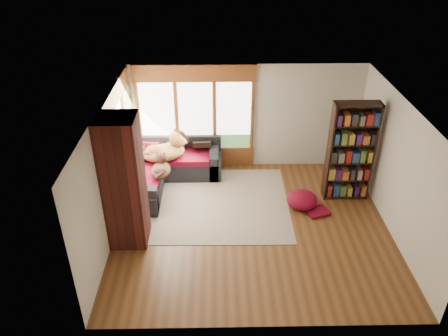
# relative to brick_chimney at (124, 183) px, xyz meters

# --- Properties ---
(floor) EXTENTS (5.50, 5.50, 0.00)m
(floor) POSITION_rel_brick_chimney_xyz_m (2.40, 0.35, -1.30)
(floor) COLOR #563318
(floor) RESTS_ON ground
(ceiling) EXTENTS (5.50, 5.50, 0.00)m
(ceiling) POSITION_rel_brick_chimney_xyz_m (2.40, 0.35, 1.30)
(ceiling) COLOR white
(wall_back) EXTENTS (5.50, 0.04, 2.60)m
(wall_back) POSITION_rel_brick_chimney_xyz_m (2.40, 2.85, 0.00)
(wall_back) COLOR silver
(wall_back) RESTS_ON ground
(wall_front) EXTENTS (5.50, 0.04, 2.60)m
(wall_front) POSITION_rel_brick_chimney_xyz_m (2.40, -2.15, 0.00)
(wall_front) COLOR silver
(wall_front) RESTS_ON ground
(wall_left) EXTENTS (0.04, 5.00, 2.60)m
(wall_left) POSITION_rel_brick_chimney_xyz_m (-0.35, 0.35, 0.00)
(wall_left) COLOR silver
(wall_left) RESTS_ON ground
(wall_right) EXTENTS (0.04, 5.00, 2.60)m
(wall_right) POSITION_rel_brick_chimney_xyz_m (5.15, 0.35, 0.00)
(wall_right) COLOR silver
(wall_right) RESTS_ON ground
(windows_back) EXTENTS (2.82, 0.10, 1.90)m
(windows_back) POSITION_rel_brick_chimney_xyz_m (1.20, 2.82, 0.05)
(windows_back) COLOR brown
(windows_back) RESTS_ON wall_back
(windows_left) EXTENTS (0.10, 2.62, 1.90)m
(windows_left) POSITION_rel_brick_chimney_xyz_m (-0.32, 1.55, 0.05)
(windows_left) COLOR brown
(windows_left) RESTS_ON wall_left
(roller_blind) EXTENTS (0.03, 0.72, 0.90)m
(roller_blind) POSITION_rel_brick_chimney_xyz_m (-0.29, 2.38, 0.45)
(roller_blind) COLOR #85985B
(roller_blind) RESTS_ON wall_left
(brick_chimney) EXTENTS (0.70, 0.70, 2.60)m
(brick_chimney) POSITION_rel_brick_chimney_xyz_m (0.00, 0.00, 0.00)
(brick_chimney) COLOR #471914
(brick_chimney) RESTS_ON ground
(sectional_sofa) EXTENTS (2.20, 2.20, 0.80)m
(sectional_sofa) POSITION_rel_brick_chimney_xyz_m (0.45, 2.05, -1.00)
(sectional_sofa) COLOR black
(sectional_sofa) RESTS_ON ground
(area_rug) EXTENTS (3.72, 2.86, 0.01)m
(area_rug) POSITION_rel_brick_chimney_xyz_m (1.40, 1.18, -1.29)
(area_rug) COLOR beige
(area_rug) RESTS_ON ground
(bookshelf) EXTENTS (0.96, 0.32, 2.25)m
(bookshelf) POSITION_rel_brick_chimney_xyz_m (4.54, 1.40, -0.18)
(bookshelf) COLOR black
(bookshelf) RESTS_ON ground
(pouf) EXTENTS (0.82, 0.82, 0.36)m
(pouf) POSITION_rel_brick_chimney_xyz_m (3.53, 1.01, -1.11)
(pouf) COLOR maroon
(pouf) RESTS_ON area_rug
(dog_tan) EXTENTS (1.18, 0.98, 0.58)m
(dog_tan) POSITION_rel_brick_chimney_xyz_m (0.55, 2.18, -0.47)
(dog_tan) COLOR brown
(dog_tan) RESTS_ON sectional_sofa
(dog_brindle) EXTENTS (0.44, 0.71, 0.39)m
(dog_brindle) POSITION_rel_brick_chimney_xyz_m (0.48, 1.50, -0.57)
(dog_brindle) COLOR #311A15
(dog_brindle) RESTS_ON sectional_sofa
(throw_pillows) EXTENTS (1.98, 1.68, 0.45)m
(throw_pillows) POSITION_rel_brick_chimney_xyz_m (0.48, 2.20, -0.54)
(throw_pillows) COLOR black
(throw_pillows) RESTS_ON sectional_sofa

